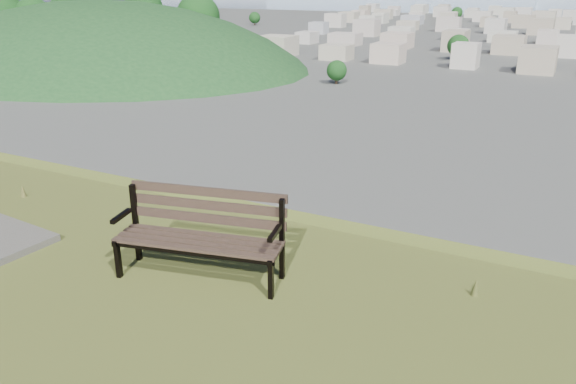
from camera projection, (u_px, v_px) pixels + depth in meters
The scene contains 3 objects.
park_bench at pixel (202, 230), 5.80m from camera, with size 1.81×0.92×0.91m.
green_wooded_hill at pixel (103, 66), 197.08m from camera, with size 173.40×138.72×86.70m.
city_trees at pixel (525, 30), 287.48m from camera, with size 406.52×387.20×9.98m.
Camera 1 is at (2.99, -1.96, 27.92)m, focal length 35.00 mm.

